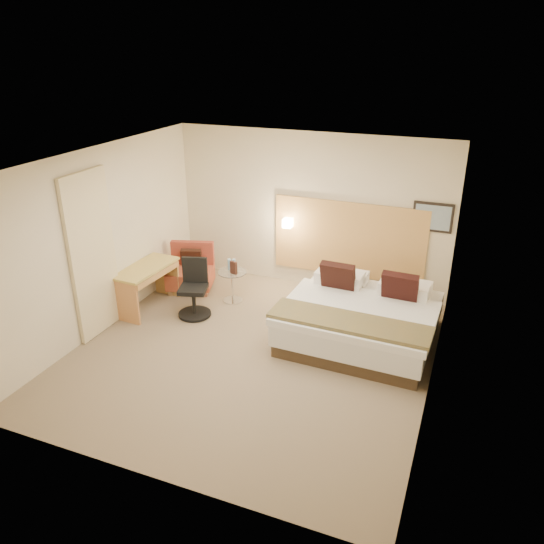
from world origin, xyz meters
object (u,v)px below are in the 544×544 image
at_px(desk, 147,276).
at_px(lounge_chair, 191,271).
at_px(desk_chair, 194,293).
at_px(bed, 361,318).
at_px(side_table, 233,285).

bearing_deg(desk, lounge_chair, 74.64).
bearing_deg(lounge_chair, desk_chair, -57.27).
distance_m(bed, side_table, 2.30).
height_order(lounge_chair, side_table, lounge_chair).
distance_m(bed, desk_chair, 2.64).
xyz_separation_m(lounge_chair, desk, (-0.26, -0.93, 0.25)).
bearing_deg(desk, bed, 5.46).
xyz_separation_m(side_table, desk, (-1.16, -0.73, 0.27)).
height_order(desk, desk_chair, desk_chair).
bearing_deg(desk_chair, lounge_chair, 122.73).
bearing_deg(bed, side_table, 169.95).
bearing_deg(bed, desk_chair, -174.55).
bearing_deg(lounge_chair, desk, -105.36).
bearing_deg(desk_chair, bed, 5.45).
distance_m(lounge_chair, desk, 1.00).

